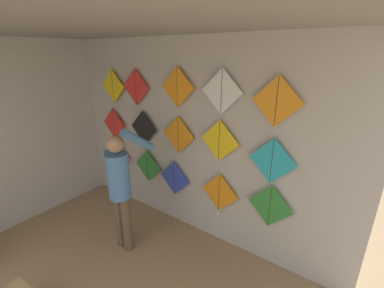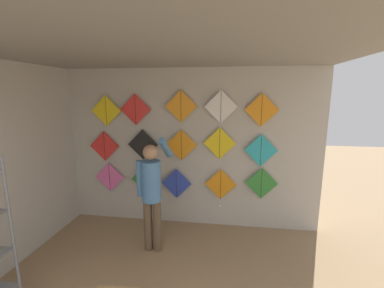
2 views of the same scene
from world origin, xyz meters
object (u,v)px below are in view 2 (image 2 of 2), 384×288
(kite_1, at_px, (146,179))
(kite_7, at_px, (181,145))
(kite_5, at_px, (104,146))
(shopkeeper, at_px, (152,188))
(kite_4, at_px, (261,183))
(kite_13, at_px, (221,107))
(kite_12, at_px, (181,106))
(kite_8, at_px, (220,143))
(kite_10, at_px, (106,111))
(kite_9, at_px, (261,150))
(kite_14, at_px, (262,110))
(kite_6, at_px, (143,145))
(kite_11, at_px, (135,109))
(kite_0, at_px, (110,177))
(kite_2, at_px, (176,183))
(kite_3, at_px, (221,186))

(kite_1, height_order, kite_7, kite_7)
(kite_5, bearing_deg, shopkeeper, -36.67)
(kite_4, bearing_deg, kite_13, 180.00)
(kite_12, bearing_deg, kite_5, 180.00)
(kite_8, distance_m, kite_10, 2.09)
(kite_9, xyz_separation_m, kite_12, (-1.36, 0.00, 0.73))
(kite_4, xyz_separation_m, kite_14, (-0.06, 0.00, 1.25))
(kite_6, bearing_deg, kite_8, 0.00)
(kite_4, height_order, kite_11, kite_11)
(kite_4, xyz_separation_m, kite_8, (-0.73, 0.00, 0.68))
(kite_10, bearing_deg, kite_7, 0.00)
(kite_1, height_order, kite_6, kite_6)
(kite_0, relative_size, kite_8, 1.00)
(kite_12, bearing_deg, kite_8, 0.00)
(kite_4, height_order, kite_12, kite_12)
(shopkeeper, bearing_deg, kite_6, 116.53)
(kite_0, bearing_deg, kite_14, 0.00)
(kite_5, bearing_deg, kite_1, 0.00)
(kite_5, bearing_deg, kite_9, 0.00)
(kite_5, distance_m, kite_6, 0.74)
(kite_6, bearing_deg, kite_1, 0.00)
(kite_2, bearing_deg, kite_3, -0.05)
(kite_9, height_order, kite_11, kite_11)
(kite_6, bearing_deg, kite_13, 0.00)
(kite_11, xyz_separation_m, kite_14, (2.15, 0.00, 0.01))
(kite_2, bearing_deg, kite_6, 180.00)
(shopkeeper, height_order, kite_4, shopkeeper)
(kite_2, height_order, kite_5, kite_5)
(kite_0, distance_m, kite_7, 1.52)
(kite_1, distance_m, kite_13, 1.88)
(kite_13, bearing_deg, kite_0, 180.00)
(shopkeeper, distance_m, kite_7, 1.03)
(kite_11, bearing_deg, kite_10, 180.00)
(kite_2, relative_size, kite_8, 1.00)
(kite_1, relative_size, kite_6, 1.00)
(kite_9, relative_size, kite_10, 1.00)
(kite_1, bearing_deg, kite_3, -0.03)
(kite_0, distance_m, kite_10, 1.24)
(shopkeeper, xyz_separation_m, kite_7, (0.29, 0.85, 0.49))
(shopkeeper, height_order, kite_8, kite_8)
(kite_6, bearing_deg, kite_11, 180.00)
(kite_3, distance_m, kite_13, 1.38)
(kite_13, bearing_deg, kite_12, 180.00)
(kite_4, height_order, kite_9, kite_9)
(kite_0, relative_size, kite_1, 1.00)
(kite_4, bearing_deg, kite_10, 180.00)
(kite_11, bearing_deg, kite_14, 0.00)
(kite_2, distance_m, kite_11, 1.50)
(shopkeeper, height_order, kite_10, kite_10)
(shopkeeper, xyz_separation_m, kite_14, (1.63, 0.85, 1.12))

